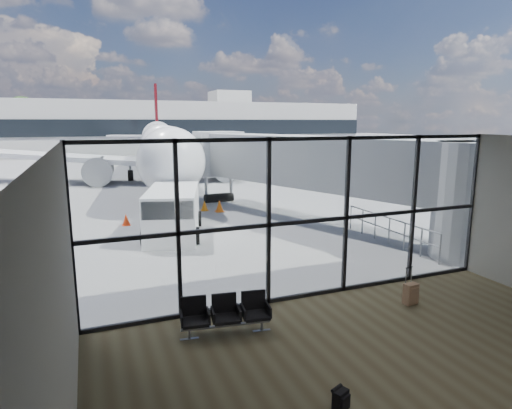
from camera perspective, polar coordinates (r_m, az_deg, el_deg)
ground at (r=50.62m, az=-15.25°, el=5.07°), size 220.00×220.00×0.00m
lounge_shell at (r=7.97m, az=23.89°, el=-6.23°), size 12.02×8.01×4.51m
glass_curtain_wall at (r=11.80m, az=7.03°, el=-1.99°), size 12.10×0.12×4.50m
jet_bridge at (r=20.19m, az=9.73°, el=4.80°), size 8.00×16.50×4.33m
apron_railing at (r=18.05m, az=17.31°, el=-2.85°), size 0.06×5.46×1.11m
far_terminal at (r=72.22m, az=-17.92°, el=9.93°), size 80.00×12.20×11.00m
tree_5 at (r=82.63m, az=-28.65°, el=10.36°), size 6.27×6.27×9.03m
seating_row at (r=10.30m, az=-4.14°, el=-14.15°), size 2.07×0.85×0.92m
backpack at (r=8.17m, az=11.25°, el=-24.20°), size 0.32×0.32×0.41m
suitcase at (r=12.52m, az=19.95°, el=-11.11°), size 0.41×0.32×1.03m
airliner at (r=38.23m, az=-12.49°, el=7.62°), size 30.62×35.64×9.20m
service_van at (r=18.73m, az=-11.01°, el=-1.02°), size 3.25×5.08×2.04m
belt_loader at (r=32.64m, az=-25.89°, el=2.25°), size 1.49×3.58×1.63m
traffic_cone_a at (r=21.39m, az=-16.94°, el=-1.97°), size 0.39×0.39×0.55m
traffic_cone_b at (r=23.61m, az=-4.90°, el=-0.21°), size 0.46×0.46×0.66m
traffic_cone_c at (r=24.04m, az=-6.89°, el=-0.15°), size 0.40×0.40×0.57m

